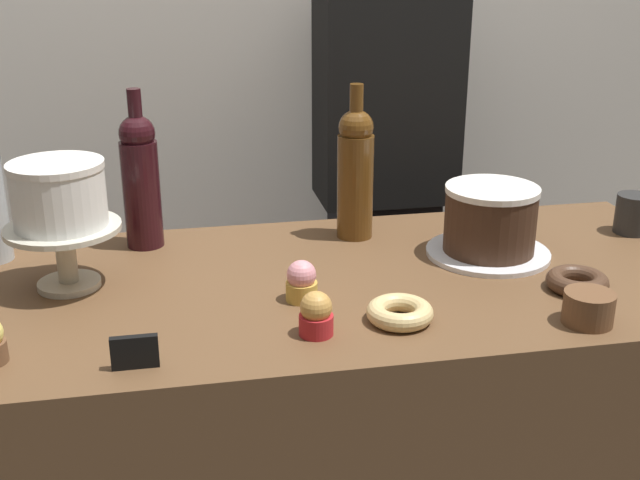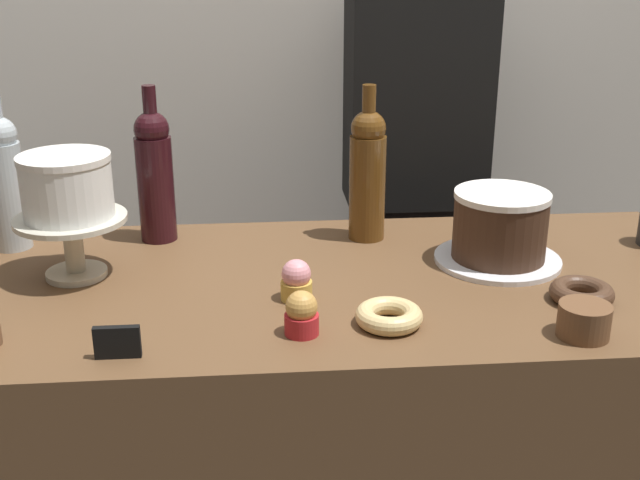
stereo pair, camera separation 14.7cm
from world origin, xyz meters
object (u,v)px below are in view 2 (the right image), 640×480
cake_stand_pedestal (72,236)px  cupcake_caramel (302,314)px  wine_bottle_dark_red (155,173)px  price_sign_chalkboard (117,342)px  white_layer_cake (67,186)px  chocolate_round_cake (500,225)px  wine_bottle_amber (368,172)px  cupcake_strawberry (296,281)px  barista_figure (412,203)px  wine_bottle_clear (5,180)px  donut_chocolate (582,293)px  donut_glazed (389,316)px  cookie_stack (584,321)px

cake_stand_pedestal → cupcake_caramel: (0.41, -0.27, -0.05)m
wine_bottle_dark_red → price_sign_chalkboard: 0.53m
white_layer_cake → chocolate_round_cake: 0.82m
white_layer_cake → wine_bottle_amber: wine_bottle_amber is taller
cupcake_strawberry → wine_bottle_dark_red: bearing=129.7°
cake_stand_pedestal → barista_figure: size_ratio=0.13×
wine_bottle_amber → wine_bottle_clear: bearing=179.5°
donut_chocolate → white_layer_cake: bearing=168.2°
wine_bottle_amber → barista_figure: barista_figure is taller
cake_stand_pedestal → price_sign_chalkboard: size_ratio=2.94×
cupcake_caramel → donut_glazed: size_ratio=0.66×
wine_bottle_amber → price_sign_chalkboard: size_ratio=4.65×
chocolate_round_cake → barista_figure: barista_figure is taller
cupcake_caramel → cookie_stack: size_ratio=0.88×
cupcake_caramel → donut_glazed: (0.15, 0.02, -0.02)m
white_layer_cake → wine_bottle_dark_red: bearing=54.6°
chocolate_round_cake → cupcake_strawberry: (-0.41, -0.14, -0.04)m
wine_bottle_amber → chocolate_round_cake: bearing=-33.5°
white_layer_cake → price_sign_chalkboard: 0.38m
wine_bottle_clear → donut_glazed: (0.71, -0.42, -0.13)m
cupcake_caramel → cupcake_strawberry: bearing=90.3°
cake_stand_pedestal → chocolate_round_cake: 0.81m
cookie_stack → wine_bottle_amber: bearing=120.7°
cookie_stack → barista_figure: barista_figure is taller
wine_bottle_clear → donut_chocolate: 1.13m
cupcake_caramel → price_sign_chalkboard: 0.29m
wine_bottle_clear → donut_chocolate: (1.07, -0.36, -0.13)m
white_layer_cake → wine_bottle_dark_red: wine_bottle_dark_red is taller
cake_stand_pedestal → white_layer_cake: size_ratio=1.24×
donut_glazed → price_sign_chalkboard: bearing=-170.2°
white_layer_cake → wine_bottle_clear: size_ratio=0.51×
donut_chocolate → wine_bottle_dark_red: bearing=153.8°
cake_stand_pedestal → barista_figure: 1.00m
wine_bottle_dark_red → cupcake_strawberry: bearing=-50.3°
donut_glazed → price_sign_chalkboard: size_ratio=1.60×
cake_stand_pedestal → donut_chocolate: cake_stand_pedestal is taller
white_layer_cake → cake_stand_pedestal: bearing=90.0°
white_layer_cake → donut_glazed: size_ratio=1.49×
cookie_stack → cupcake_caramel: bearing=174.1°
cake_stand_pedestal → wine_bottle_dark_red: bearing=54.6°
white_layer_cake → cupcake_caramel: (0.41, -0.27, -0.14)m
price_sign_chalkboard → donut_chocolate: bearing=9.9°
wine_bottle_clear → cookie_stack: 1.13m
cake_stand_pedestal → donut_chocolate: bearing=-11.8°
white_layer_cake → cupcake_caramel: bearing=-33.5°
wine_bottle_amber → cupcake_strawberry: (-0.17, -0.30, -0.11)m
cookie_stack → barista_figure: (-0.09, 0.94, -0.11)m
wine_bottle_amber → wine_bottle_dark_red: bearing=176.1°
donut_glazed → cookie_stack: 0.31m
donut_chocolate → price_sign_chalkboard: size_ratio=1.60×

